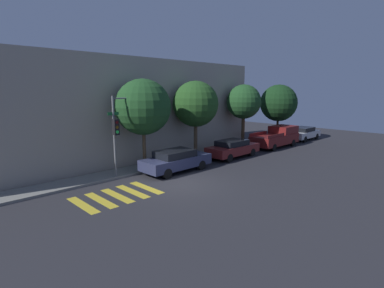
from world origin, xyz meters
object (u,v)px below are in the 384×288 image
Objects in this scene: traffic_light_pole at (122,122)px; sedan_far_end at (303,133)px; pickup_truck at (277,137)px; tree_near_corner at (143,107)px; sedan_near_corner at (176,160)px; tree_midblock at (196,104)px; sedan_middle at (233,148)px; tree_far_end at (244,102)px; tree_behind_truck at (279,103)px.

traffic_light_pole reaches higher than sedan_far_end.
pickup_truck is (15.21, -1.27, -2.37)m from traffic_light_pole.
sedan_far_end is 0.75× the size of tree_near_corner.
sedan_near_corner is 1.07× the size of sedan_far_end.
sedan_near_corner is at bearing -152.59° from tree_midblock.
sedan_middle is 0.82× the size of tree_far_end.
traffic_light_pole reaches higher than sedan_near_corner.
tree_behind_truck is at bearing 6.88° from sedan_near_corner.
pickup_truck reaches higher than sedan_far_end.
tree_near_corner is 16.58m from tree_behind_truck.
tree_near_corner is at bearing 164.71° from sedan_middle.
pickup_truck is 4.52m from tree_far_end.
tree_midblock reaches higher than sedan_middle.
tree_midblock is at bearing -180.00° from tree_far_end.
sedan_far_end is 14.39m from tree_midblock.
traffic_light_pole is 0.86× the size of tree_far_end.
traffic_light_pole is 6.70m from tree_midblock.
tree_near_corner is at bearing 171.99° from pickup_truck.
tree_behind_truck is at bearing 0.00° from tree_midblock.
tree_far_end is (10.65, 0.00, 0.03)m from tree_near_corner.
sedan_near_corner is at bearing -168.95° from tree_far_end.
tree_behind_truck is (11.89, 0.00, -0.28)m from tree_midblock.
tree_midblock reaches higher than pickup_truck.
traffic_light_pole is 18.53m from tree_behind_truck.
pickup_truck is 9.35m from tree_midblock.
sedan_middle is at bearing -169.14° from tree_behind_truck.
traffic_light_pole is 2.17m from tree_near_corner.
traffic_light_pole is 4.14m from sedan_near_corner.
tree_midblock is at bearing 138.97° from sedan_middle.
tree_midblock is (-2.15, 1.87, 3.35)m from sedan_middle.
sedan_middle is 0.81× the size of tree_behind_truck.
tree_near_corner is 1.04× the size of tree_far_end.
traffic_light_pole is 0.83× the size of tree_midblock.
tree_midblock reaches higher than sedan_far_end.
sedan_near_corner is 10.30m from tree_far_end.
sedan_near_corner is 12.19m from pickup_truck.
tree_near_corner reaches higher than traffic_light_pole.
traffic_light_pole is 1.03× the size of sedan_near_corner.
tree_near_corner reaches higher than sedan_middle.
tree_behind_truck is at bearing 136.68° from sedan_far_end.
tree_midblock is (4.69, -0.00, 0.03)m from tree_near_corner.
tree_midblock is at bearing 27.41° from sedan_near_corner.
pickup_truck is at bearing -4.76° from traffic_light_pole.
tree_near_corner is (-13.28, 1.87, 3.14)m from pickup_truck.
tree_far_end is at bearing 166.70° from sedan_far_end.
sedan_middle is 0.86× the size of pickup_truck.
traffic_light_pole is 0.85× the size of tree_behind_truck.
pickup_truck is 0.92× the size of tree_midblock.
sedan_middle is 0.79× the size of tree_near_corner.
sedan_near_corner is at bearing -180.00° from sedan_middle.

